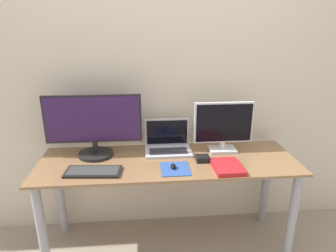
{
  "coord_description": "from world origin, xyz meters",
  "views": [
    {
      "loc": [
        -0.17,
        -1.57,
        1.6
      ],
      "look_at": [
        0.0,
        0.35,
        0.94
      ],
      "focal_mm": 32.0,
      "sensor_mm": 36.0,
      "label": 1
    }
  ],
  "objects": [
    {
      "name": "book",
      "position": [
        0.37,
        0.13,
        0.72
      ],
      "size": [
        0.19,
        0.24,
        0.03
      ],
      "color": "red",
      "rests_on": "desk"
    },
    {
      "name": "mousepad",
      "position": [
        0.03,
        0.15,
        0.71
      ],
      "size": [
        0.19,
        0.2,
        0.0
      ],
      "color": "#2D519E",
      "rests_on": "desk"
    },
    {
      "name": "wall_back",
      "position": [
        0.0,
        0.64,
        1.25
      ],
      "size": [
        7.0,
        0.05,
        2.5
      ],
      "color": "beige",
      "rests_on": "ground_plane"
    },
    {
      "name": "power_brick",
      "position": [
        0.23,
        0.25,
        0.73
      ],
      "size": [
        0.09,
        0.08,
        0.04
      ],
      "color": "black",
      "rests_on": "desk"
    },
    {
      "name": "keyboard",
      "position": [
        -0.49,
        0.15,
        0.72
      ],
      "size": [
        0.36,
        0.18,
        0.02
      ],
      "color": "black",
      "rests_on": "desk"
    },
    {
      "name": "mouse",
      "position": [
        0.02,
        0.15,
        0.73
      ],
      "size": [
        0.03,
        0.06,
        0.03
      ],
      "color": "black",
      "rests_on": "mousepad"
    },
    {
      "name": "laptop",
      "position": [
        0.01,
        0.45,
        0.77
      ],
      "size": [
        0.33,
        0.22,
        0.22
      ],
      "color": "silver",
      "rests_on": "desk"
    },
    {
      "name": "monitor_left",
      "position": [
        -0.51,
        0.41,
        0.94
      ],
      "size": [
        0.66,
        0.24,
        0.44
      ],
      "color": "black",
      "rests_on": "desk"
    },
    {
      "name": "monitor_right",
      "position": [
        0.41,
        0.41,
        0.9
      ],
      "size": [
        0.42,
        0.14,
        0.37
      ],
      "color": "silver",
      "rests_on": "desk"
    },
    {
      "name": "desk",
      "position": [
        0.0,
        0.29,
        0.58
      ],
      "size": [
        1.76,
        0.58,
        0.71
      ],
      "color": "olive",
      "rests_on": "ground_plane"
    }
  ]
}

